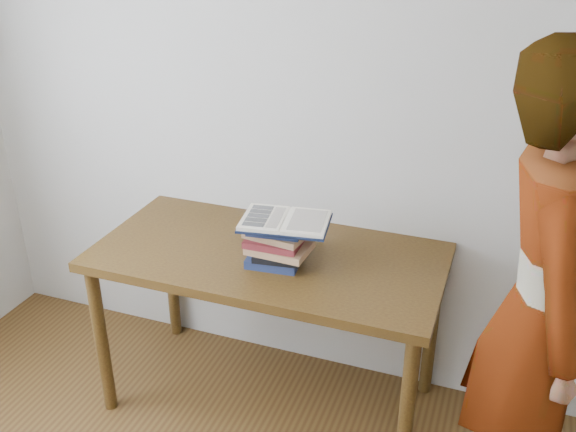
% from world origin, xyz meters
% --- Properties ---
extents(desk, '(1.51, 0.76, 0.81)m').
position_xyz_m(desk, '(-0.03, 1.38, 0.71)').
color(desk, '#4D3613').
rests_on(desk, ground).
extents(book_stack, '(0.28, 0.20, 0.18)m').
position_xyz_m(book_stack, '(0.04, 1.30, 0.90)').
color(book_stack, '#182D49').
rests_on(book_stack, desk).
extents(open_book, '(0.39, 0.30, 0.03)m').
position_xyz_m(open_book, '(0.07, 1.32, 1.01)').
color(open_book, black).
rests_on(open_book, book_stack).
extents(reader, '(0.50, 0.71, 1.85)m').
position_xyz_m(reader, '(1.07, 1.11, 0.93)').
color(reader, tan).
rests_on(reader, ground).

